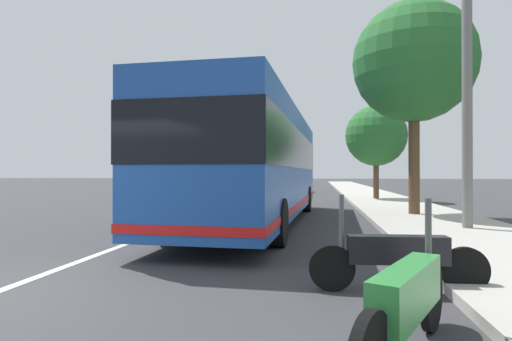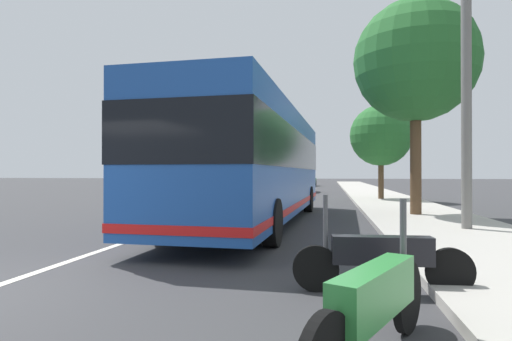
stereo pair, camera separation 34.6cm
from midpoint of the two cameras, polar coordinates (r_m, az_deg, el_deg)
sidewalk_curb at (r=14.75m, az=22.59°, el=-5.98°), size 110.00×3.60×0.14m
lane_divider_line at (r=15.03m, az=-6.48°, el=-6.15°), size 110.00×0.16×0.01m
coach_bus at (r=12.67m, az=0.98°, el=1.23°), size 12.46×3.16×3.33m
motorcycle_angled at (r=3.60m, az=18.84°, el=-16.85°), size 2.22×1.13×1.29m
motorcycle_far_end at (r=5.63m, az=18.49°, el=-11.15°), size 0.32×2.25×1.25m
car_oncoming at (r=49.17m, az=7.21°, el=-1.31°), size 4.45×2.10×1.47m
car_side_street at (r=37.31m, az=-0.02°, el=-1.57°), size 3.99×1.86×1.56m
car_far_distant at (r=32.85m, az=6.44°, el=-1.78°), size 4.49×2.13×1.44m
car_behind_bus at (r=60.14m, az=3.46°, el=-1.15°), size 4.47×2.17×1.40m
roadside_tree_mid_block at (r=15.51m, az=21.66°, el=13.73°), size 4.10×4.10×7.37m
roadside_tree_far_block at (r=23.56m, az=17.17°, el=4.60°), size 3.30×3.30×5.22m
utility_pole at (r=12.00m, az=27.66°, el=12.52°), size 0.25×0.25×8.38m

